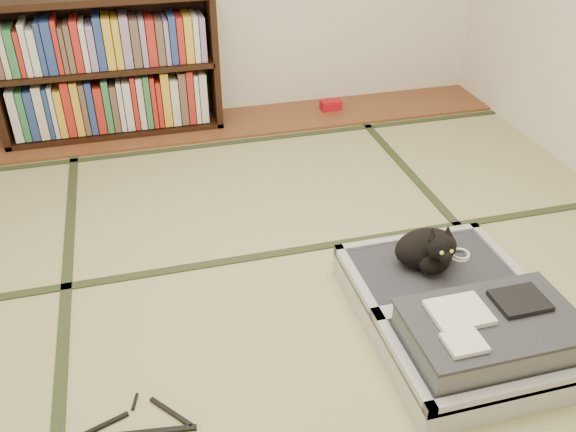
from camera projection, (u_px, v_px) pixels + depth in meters
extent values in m
plane|color=tan|center=(297.00, 306.00, 2.71)|extent=(4.50, 4.50, 0.00)
cube|color=brown|center=(221.00, 124.00, 4.33)|extent=(4.00, 0.50, 0.02)
cube|color=#AC0D18|center=(331.00, 105.00, 4.51)|extent=(0.15, 0.10, 0.07)
cube|color=#2D381E|center=(63.00, 347.00, 2.49)|extent=(0.05, 4.50, 0.01)
cube|color=#2D381E|center=(497.00, 269.00, 2.93)|extent=(0.05, 4.50, 0.01)
cube|color=#2D381E|center=(276.00, 254.00, 3.04)|extent=(4.00, 0.05, 0.01)
cube|color=#2D381E|center=(229.00, 143.00, 4.09)|extent=(4.00, 0.05, 0.01)
cube|color=black|center=(213.00, 58.00, 4.14)|extent=(0.04, 0.33, 0.92)
cube|color=black|center=(118.00, 129.00, 4.22)|extent=(1.43, 0.33, 0.04)
cube|color=black|center=(108.00, 67.00, 3.99)|extent=(1.37, 0.33, 0.03)
cube|color=black|center=(107.00, 60.00, 4.11)|extent=(1.43, 0.02, 0.92)
cube|color=gray|center=(113.00, 100.00, 4.09)|extent=(1.29, 0.23, 0.39)
cube|color=gray|center=(103.00, 39.00, 3.87)|extent=(1.29, 0.23, 0.35)
cube|color=silver|center=(484.00, 357.00, 2.36)|extent=(0.74, 0.49, 0.13)
cube|color=#2F2F37|center=(486.00, 351.00, 2.34)|extent=(0.66, 0.41, 0.10)
cube|color=silver|center=(521.00, 389.00, 2.14)|extent=(0.74, 0.04, 0.05)
cube|color=silver|center=(459.00, 306.00, 2.51)|extent=(0.74, 0.04, 0.05)
cube|color=silver|center=(403.00, 362.00, 2.25)|extent=(0.04, 0.49, 0.05)
cube|color=silver|center=(567.00, 328.00, 2.40)|extent=(0.04, 0.49, 0.05)
cube|color=silver|center=(428.00, 280.00, 2.76)|extent=(0.74, 0.49, 0.13)
cube|color=#2F2F37|center=(429.00, 274.00, 2.75)|extent=(0.66, 0.41, 0.10)
cube|color=silver|center=(454.00, 300.00, 2.54)|extent=(0.74, 0.04, 0.05)
cube|color=silver|center=(408.00, 240.00, 2.91)|extent=(0.74, 0.04, 0.05)
cube|color=silver|center=(356.00, 281.00, 2.65)|extent=(0.04, 0.49, 0.05)
cube|color=silver|center=(499.00, 256.00, 2.80)|extent=(0.04, 0.49, 0.05)
cylinder|color=black|center=(456.00, 302.00, 2.52)|extent=(0.67, 0.02, 0.02)
cube|color=gray|center=(490.00, 334.00, 2.30)|extent=(0.63, 0.38, 0.13)
cube|color=#323339|center=(494.00, 319.00, 2.26)|extent=(0.65, 0.40, 0.01)
cube|color=silver|center=(459.00, 312.00, 2.26)|extent=(0.22, 0.18, 0.02)
cube|color=black|center=(520.00, 300.00, 2.32)|extent=(0.20, 0.16, 0.02)
cube|color=silver|center=(464.00, 343.00, 2.13)|extent=(0.14, 0.12, 0.02)
cube|color=white|center=(464.00, 416.00, 2.12)|extent=(0.06, 0.01, 0.04)
cube|color=white|center=(494.00, 412.00, 2.15)|extent=(0.05, 0.01, 0.03)
cube|color=#197F33|center=(564.00, 390.00, 2.20)|extent=(0.04, 0.01, 0.03)
ellipsoid|color=black|center=(426.00, 248.00, 2.69)|extent=(0.29, 0.19, 0.18)
ellipsoid|color=black|center=(434.00, 263.00, 2.63)|extent=(0.14, 0.10, 0.10)
ellipsoid|color=black|center=(440.00, 246.00, 2.55)|extent=(0.12, 0.11, 0.12)
sphere|color=black|center=(445.00, 257.00, 2.52)|extent=(0.06, 0.06, 0.06)
cone|color=black|center=(432.00, 233.00, 2.53)|extent=(0.04, 0.05, 0.06)
cone|color=black|center=(448.00, 231.00, 2.54)|extent=(0.04, 0.05, 0.06)
sphere|color=#A5BF33|center=(442.00, 253.00, 2.50)|extent=(0.02, 0.02, 0.02)
sphere|color=#A5BF33|center=(451.00, 251.00, 2.51)|extent=(0.02, 0.02, 0.02)
cylinder|color=black|center=(435.00, 245.00, 2.82)|extent=(0.17, 0.10, 0.03)
torus|color=white|center=(459.00, 255.00, 2.78)|extent=(0.10, 0.10, 0.01)
torus|color=white|center=(461.00, 254.00, 2.77)|extent=(0.09, 0.09, 0.01)
cube|color=black|center=(100.00, 427.00, 2.16)|extent=(0.20, 0.08, 0.01)
cube|color=black|center=(171.00, 412.00, 2.21)|extent=(0.14, 0.17, 0.01)
cylinder|color=black|center=(135.00, 402.00, 2.25)|extent=(0.03, 0.07, 0.01)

